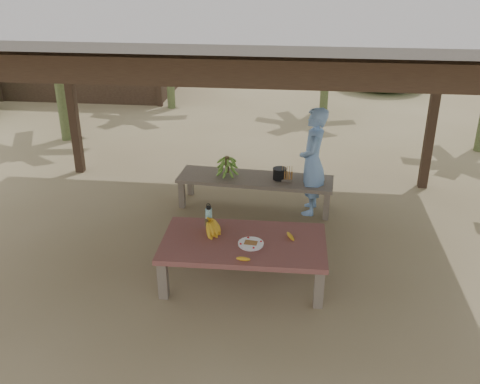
# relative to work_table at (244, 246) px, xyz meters

# --- Properties ---
(ground) EXTENTS (80.00, 80.00, 0.00)m
(ground) POSITION_rel_work_table_xyz_m (-0.28, 0.61, -0.43)
(ground) COLOR brown
(ground) RESTS_ON ground
(pavilion) EXTENTS (6.60, 5.60, 2.95)m
(pavilion) POSITION_rel_work_table_xyz_m (-0.30, 0.60, 2.34)
(pavilion) COLOR black
(pavilion) RESTS_ON ground
(work_table) EXTENTS (1.82, 1.03, 0.50)m
(work_table) POSITION_rel_work_table_xyz_m (0.00, 0.00, 0.00)
(work_table) COLOR brown
(work_table) RESTS_ON ground
(bench) EXTENTS (2.24, 0.76, 0.45)m
(bench) POSITION_rel_work_table_xyz_m (-0.04, 1.91, -0.04)
(bench) COLOR brown
(bench) RESTS_ON ground
(ripe_banana_bunch) EXTENTS (0.36, 0.32, 0.19)m
(ripe_banana_bunch) POSITION_rel_work_table_xyz_m (-0.43, 0.12, 0.16)
(ripe_banana_bunch) COLOR yellow
(ripe_banana_bunch) RESTS_ON work_table
(plate) EXTENTS (0.28, 0.28, 0.04)m
(plate) POSITION_rel_work_table_xyz_m (0.09, -0.09, 0.08)
(plate) COLOR white
(plate) RESTS_ON work_table
(loose_banana_front) EXTENTS (0.16, 0.07, 0.04)m
(loose_banana_front) POSITION_rel_work_table_xyz_m (0.04, -0.41, 0.09)
(loose_banana_front) COLOR yellow
(loose_banana_front) RESTS_ON work_table
(loose_banana_side) EXTENTS (0.12, 0.17, 0.04)m
(loose_banana_side) POSITION_rel_work_table_xyz_m (0.51, 0.12, 0.09)
(loose_banana_side) COLOR yellow
(loose_banana_side) RESTS_ON work_table
(water_flask) EXTENTS (0.08, 0.08, 0.29)m
(water_flask) POSITION_rel_work_table_xyz_m (-0.44, 0.31, 0.18)
(water_flask) COLOR #3CB2BB
(water_flask) RESTS_ON work_table
(green_banana_stalk) EXTENTS (0.29, 0.29, 0.31)m
(green_banana_stalk) POSITION_rel_work_table_xyz_m (-0.45, 1.94, 0.17)
(green_banana_stalk) COLOR #598C2D
(green_banana_stalk) RESTS_ON bench
(cooking_pot) EXTENTS (0.19, 0.19, 0.16)m
(cooking_pot) POSITION_rel_work_table_xyz_m (0.30, 1.89, 0.09)
(cooking_pot) COLOR black
(cooking_pot) RESTS_ON bench
(skewer_rack) EXTENTS (0.19, 0.09, 0.24)m
(skewer_rack) POSITION_rel_work_table_xyz_m (0.41, 1.83, 0.14)
(skewer_rack) COLOR #A57F47
(skewer_rack) RESTS_ON bench
(woman) EXTENTS (0.41, 0.59, 1.52)m
(woman) POSITION_rel_work_table_xyz_m (0.75, 1.84, 0.32)
(woman) COLOR #7DAAEC
(woman) RESTS_ON ground
(hut) EXTENTS (4.40, 3.43, 2.85)m
(hut) POSITION_rel_work_table_xyz_m (-4.78, 8.61, 0.67)
(hut) COLOR black
(hut) RESTS_ON ground
(banana_plant_n) EXTENTS (1.80, 1.80, 2.67)m
(banana_plant_n) POSITION_rel_work_table_xyz_m (1.06, 6.65, 1.76)
(banana_plant_n) COLOR #596638
(banana_plant_n) RESTS_ON ground
(banana_plant_w) EXTENTS (1.80, 1.80, 2.91)m
(banana_plant_w) POSITION_rel_work_table_xyz_m (-4.00, 4.48, 1.99)
(banana_plant_w) COLOR #596638
(banana_plant_w) RESTS_ON ground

